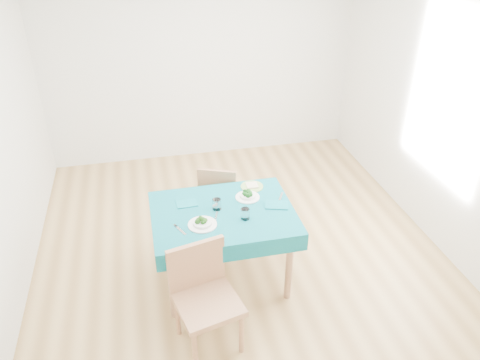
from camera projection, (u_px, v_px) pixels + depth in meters
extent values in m
cube|color=olive|center=(240.00, 253.00, 4.73)|extent=(4.00, 4.50, 0.02)
cube|color=silver|center=(201.00, 58.00, 5.92)|extent=(4.00, 0.02, 2.70)
cube|color=silver|center=(348.00, 330.00, 2.15)|extent=(4.00, 0.02, 2.70)
cube|color=silver|center=(446.00, 111.00, 4.42)|extent=(0.02, 4.50, 2.70)
cube|color=#095A66|center=(224.00, 247.00, 4.20)|extent=(1.21, 0.92, 0.76)
cube|color=#9A6B48|center=(207.00, 289.00, 3.47)|extent=(0.56, 0.60, 1.15)
cube|color=#9A6B48|center=(221.00, 194.00, 4.79)|extent=(0.51, 0.53, 0.94)
cube|color=silver|center=(180.00, 230.00, 3.79)|extent=(0.09, 0.15, 0.00)
cube|color=silver|center=(216.00, 219.00, 3.92)|extent=(0.08, 0.20, 0.00)
cube|color=silver|center=(218.00, 204.00, 4.11)|extent=(0.04, 0.16, 0.00)
cube|color=silver|center=(280.00, 199.00, 4.18)|extent=(0.12, 0.22, 0.00)
cube|color=#0D6570|center=(187.00, 204.00, 4.11)|extent=(0.18, 0.13, 0.01)
cube|color=#0D6570|center=(277.00, 205.00, 4.09)|extent=(0.23, 0.19, 0.01)
cylinder|color=white|center=(217.00, 204.00, 4.02)|extent=(0.08, 0.08, 0.10)
cylinder|color=white|center=(245.00, 214.00, 3.90)|extent=(0.08, 0.08, 0.10)
cylinder|color=#8EBC5C|center=(252.00, 187.00, 4.36)|extent=(0.21, 0.21, 0.01)
cube|color=beige|center=(252.00, 185.00, 4.35)|extent=(0.11, 0.11, 0.02)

